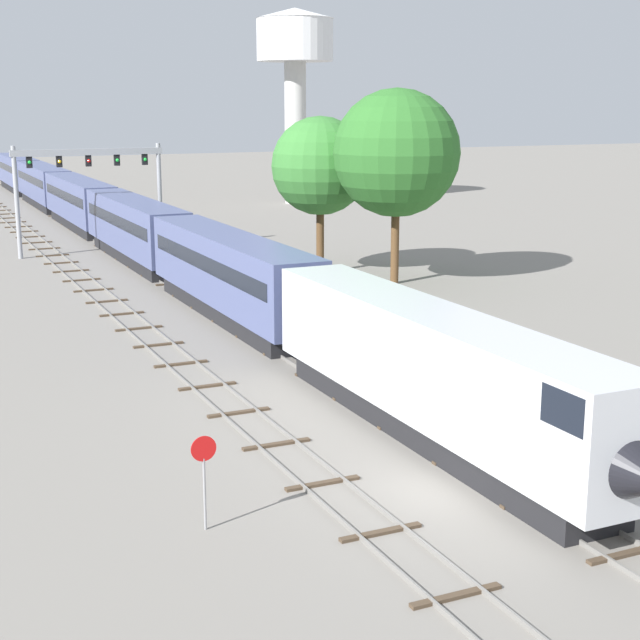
# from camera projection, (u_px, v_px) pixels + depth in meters

# --- Properties ---
(ground_plane) EXTENTS (400.00, 400.00, 0.00)m
(ground_plane) POSITION_uv_depth(u_px,v_px,m) (447.00, 489.00, 30.79)
(ground_plane) COLOR gray
(track_main) EXTENTS (2.60, 200.00, 0.16)m
(track_main) POSITION_uv_depth(u_px,v_px,m) (104.00, 242.00, 84.74)
(track_main) COLOR slate
(track_main) RESTS_ON ground
(track_near) EXTENTS (2.60, 160.00, 0.16)m
(track_near) POSITION_uv_depth(u_px,v_px,m) (87.00, 285.00, 64.79)
(track_near) COLOR slate
(track_near) RESTS_ON ground
(passenger_train) EXTENTS (3.04, 132.83, 4.80)m
(passenger_train) POSITION_uv_depth(u_px,v_px,m) (102.00, 213.00, 84.37)
(passenger_train) COLOR silver
(passenger_train) RESTS_ON ground
(signal_gantry) EXTENTS (12.10, 0.49, 8.84)m
(signal_gantry) POSITION_uv_depth(u_px,v_px,m) (89.00, 174.00, 76.91)
(signal_gantry) COLOR #999BA0
(signal_gantry) RESTS_ON ground
(water_tower) EXTENTS (9.26, 9.26, 22.95)m
(water_tower) POSITION_uv_depth(u_px,v_px,m) (295.00, 53.00, 113.56)
(water_tower) COLOR beige
(water_tower) RESTS_ON ground
(stop_sign) EXTENTS (0.76, 0.08, 2.88)m
(stop_sign) POSITION_uv_depth(u_px,v_px,m) (204.00, 469.00, 27.46)
(stop_sign) COLOR gray
(stop_sign) RESTS_ON ground
(trackside_tree_left) EXTENTS (6.97, 6.97, 11.21)m
(trackside_tree_left) POSITION_uv_depth(u_px,v_px,m) (320.00, 166.00, 67.80)
(trackside_tree_left) COLOR brown
(trackside_tree_left) RESTS_ON ground
(trackside_tree_mid) EXTENTS (8.51, 8.51, 13.09)m
(trackside_tree_mid) POSITION_uv_depth(u_px,v_px,m) (397.00, 153.00, 63.64)
(trackside_tree_mid) COLOR brown
(trackside_tree_mid) RESTS_ON ground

